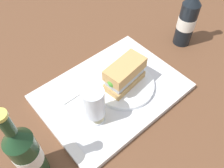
% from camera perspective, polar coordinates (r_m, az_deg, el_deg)
% --- Properties ---
extents(ground_plane, '(3.00, 3.00, 0.00)m').
position_cam_1_polar(ground_plane, '(0.75, 0.00, -2.40)').
color(ground_plane, brown).
extents(tray, '(0.44, 0.32, 0.02)m').
position_cam_1_polar(tray, '(0.75, 0.00, -1.94)').
color(tray, silver).
rests_on(tray, ground_plane).
extents(placemat, '(0.38, 0.27, 0.00)m').
position_cam_1_polar(placemat, '(0.74, 0.00, -1.44)').
color(placemat, silver).
rests_on(placemat, tray).
extents(plate, '(0.19, 0.19, 0.01)m').
position_cam_1_polar(plate, '(0.74, 2.97, -0.15)').
color(plate, white).
rests_on(plate, placemat).
extents(sandwich, '(0.14, 0.08, 0.08)m').
position_cam_1_polar(sandwich, '(0.70, 2.96, 2.27)').
color(sandwich, tan).
rests_on(sandwich, plate).
extents(beer_glass, '(0.06, 0.06, 0.12)m').
position_cam_1_polar(beer_glass, '(0.62, -4.43, -5.03)').
color(beer_glass, silver).
rests_on(beer_glass, placemat).
extents(napkin_folded, '(0.09, 0.07, 0.01)m').
position_cam_1_polar(napkin_folded, '(0.74, -10.45, -1.54)').
color(napkin_folded, white).
rests_on(napkin_folded, placemat).
extents(beer_bottle, '(0.07, 0.07, 0.27)m').
position_cam_1_polar(beer_bottle, '(0.57, -20.20, -15.45)').
color(beer_bottle, '#19381E').
rests_on(beer_bottle, ground_plane).
extents(second_bottle, '(0.07, 0.07, 0.27)m').
position_cam_1_polar(second_bottle, '(0.90, 17.89, 14.76)').
color(second_bottle, black).
rests_on(second_bottle, ground_plane).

